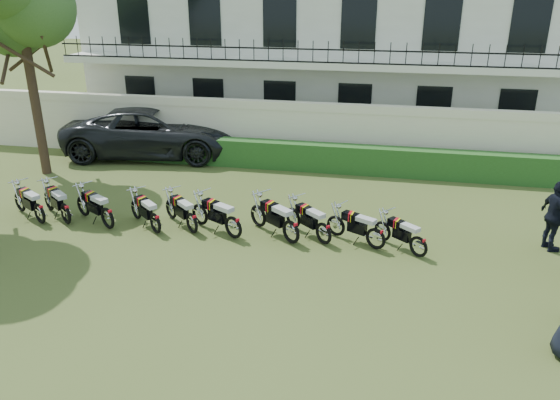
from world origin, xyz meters
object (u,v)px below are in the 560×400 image
(motorcycle_5, at_px, (233,222))
(motorcycle_7, at_px, (324,228))
(motorcycle_2, at_px, (107,213))
(motorcycle_8, at_px, (376,234))
(motorcycle_9, at_px, (419,242))
(motorcycle_6, at_px, (291,226))
(motorcycle_3, at_px, (155,218))
(motorcycle_1, at_px, (65,209))
(officer_5, at_px, (555,216))
(motorcycle_4, at_px, (192,218))
(suv, at_px, (154,132))
(motorcycle_0, at_px, (39,209))

(motorcycle_5, relative_size, motorcycle_7, 1.20)
(motorcycle_2, relative_size, motorcycle_8, 1.05)
(motorcycle_2, bearing_deg, motorcycle_9, -58.93)
(motorcycle_9, bearing_deg, motorcycle_5, 128.63)
(motorcycle_6, height_order, motorcycle_8, motorcycle_6)
(motorcycle_6, bearing_deg, motorcycle_3, 130.15)
(motorcycle_7, relative_size, motorcycle_9, 1.06)
(motorcycle_3, bearing_deg, motorcycle_2, 129.84)
(motorcycle_1, distance_m, officer_5, 12.99)
(motorcycle_7, bearing_deg, motorcycle_4, 132.17)
(motorcycle_1, relative_size, suv, 0.23)
(motorcycle_1, relative_size, motorcycle_2, 0.93)
(suv, bearing_deg, motorcycle_3, -165.11)
(motorcycle_0, height_order, motorcycle_9, motorcycle_0)
(motorcycle_1, xyz_separation_m, motorcycle_8, (8.58, 0.16, -0.03))
(motorcycle_0, relative_size, motorcycle_7, 1.14)
(motorcycle_3, bearing_deg, motorcycle_7, -46.01)
(motorcycle_0, xyz_separation_m, motorcycle_6, (7.15, 0.17, 0.03))
(motorcycle_4, height_order, motorcycle_6, motorcycle_6)
(motorcycle_0, distance_m, motorcycle_8, 9.32)
(motorcycle_0, xyz_separation_m, motorcycle_7, (7.98, 0.30, -0.01))
(motorcycle_0, bearing_deg, motorcycle_7, -56.49)
(motorcycle_2, height_order, motorcycle_4, motorcycle_2)
(officer_5, bearing_deg, suv, 48.34)
(motorcycle_0, height_order, officer_5, officer_5)
(motorcycle_4, distance_m, motorcycle_7, 3.57)
(suv, bearing_deg, motorcycle_1, 173.55)
(motorcycle_3, height_order, motorcycle_8, motorcycle_3)
(motorcycle_6, xyz_separation_m, motorcycle_8, (2.17, 0.11, -0.05))
(motorcycle_0, distance_m, suv, 6.90)
(motorcycle_9, bearing_deg, motorcycle_7, 124.17)
(motorcycle_0, bearing_deg, motorcycle_9, -58.30)
(motorcycle_2, height_order, motorcycle_5, motorcycle_5)
(motorcycle_6, xyz_separation_m, motorcycle_7, (0.83, 0.13, -0.04))
(motorcycle_8, relative_size, officer_5, 0.87)
(motorcycle_5, height_order, motorcycle_9, motorcycle_5)
(motorcycle_2, relative_size, motorcycle_7, 1.17)
(motorcycle_7, distance_m, motorcycle_8, 1.34)
(motorcycle_0, xyz_separation_m, suv, (0.49, 6.87, 0.47))
(motorcycle_1, height_order, motorcycle_9, motorcycle_1)
(motorcycle_2, bearing_deg, motorcycle_8, -57.21)
(motorcycle_3, relative_size, motorcycle_9, 1.05)
(motorcycle_2, height_order, motorcycle_3, motorcycle_2)
(motorcycle_1, relative_size, motorcycle_5, 0.91)
(motorcycle_4, relative_size, motorcycle_5, 0.82)
(motorcycle_7, height_order, officer_5, officer_5)
(motorcycle_1, distance_m, motorcycle_9, 9.63)
(motorcycle_3, relative_size, motorcycle_8, 0.89)
(motorcycle_6, bearing_deg, motorcycle_8, -49.03)
(suv, bearing_deg, officer_5, -121.90)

